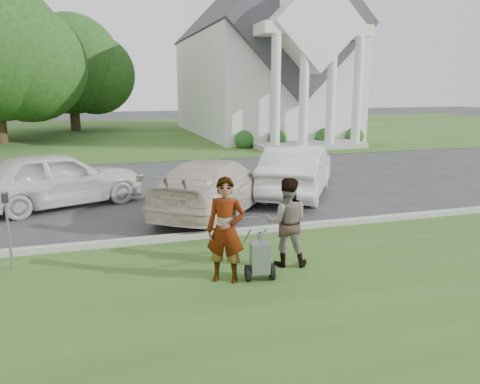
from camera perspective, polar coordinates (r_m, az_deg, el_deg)
name	(u,v)px	position (r m, az deg, el deg)	size (l,w,h in m)	color
ground	(219,245)	(10.22, -2.56, -6.48)	(120.00, 120.00, 0.00)	#333335
grass_strip	(267,305)	(7.57, 3.25, -13.59)	(80.00, 7.00, 0.01)	#2F521C
church_lawn	(130,132)	(36.59, -13.22, 7.08)	(80.00, 30.00, 0.01)	#2F521C
curb	(213,234)	(10.71, -3.30, -5.18)	(80.00, 0.18, 0.15)	#9E9E93
church	(260,50)	(34.51, 2.50, 16.95)	(9.19, 19.00, 24.10)	white
tree_back	(71,69)	(39.41, -19.88, 13.93)	(9.61, 7.60, 8.89)	#332316
striping_cart	(260,259)	(8.31, 2.43, -8.11)	(0.54, 1.05, 0.94)	black
person_left	(226,231)	(8.10, -1.76, -4.76)	(0.67, 0.44, 1.85)	#999999
person_right	(287,223)	(8.89, 5.69, -3.73)	(0.83, 0.64, 1.70)	#999999
parking_meter_near	(7,221)	(9.58, -26.49, -3.21)	(0.11, 0.10, 1.51)	gray
car_b	(58,179)	(14.30, -21.36, 1.52)	(1.90, 4.72, 1.61)	silver
car_c	(215,186)	(12.70, -3.11, 0.76)	(2.06, 5.07, 1.47)	beige
car_d	(297,170)	(14.86, 6.99, 2.66)	(1.68, 4.82, 1.59)	silver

